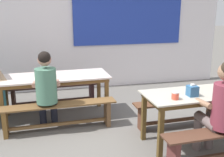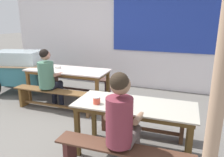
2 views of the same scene
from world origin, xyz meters
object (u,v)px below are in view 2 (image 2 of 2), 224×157
(tissue_box, at_px, (118,100))
(wooden_support_post, at_px, (212,144))
(person_left_back_turned, at_px, (48,76))
(dining_table_far, at_px, (68,73))
(condiment_jar, at_px, (97,100))
(bench_far_back, at_px, (80,82))
(bench_far_front, at_px, (55,97))
(person_near_front, at_px, (122,120))
(soup_bowl, at_px, (58,67))
(dining_table_near, at_px, (134,110))
(food_cart, at_px, (18,68))
(bench_near_back, at_px, (142,118))

(tissue_box, height_order, wooden_support_post, wooden_support_post)
(person_left_back_turned, distance_m, wooden_support_post, 3.59)
(dining_table_far, height_order, condiment_jar, condiment_jar)
(bench_far_back, xyz_separation_m, bench_far_front, (0.03, -1.10, -0.01))
(dining_table_far, bearing_deg, bench_far_back, 91.56)
(tissue_box, bearing_deg, dining_table_far, 138.66)
(dining_table_far, bearing_deg, wooden_support_post, -44.21)
(person_near_front, height_order, soup_bowl, person_near_front)
(bench_far_front, distance_m, person_near_front, 2.32)
(condiment_jar, height_order, soup_bowl, condiment_jar)
(person_left_back_turned, bearing_deg, dining_table_near, -24.15)
(bench_far_back, bearing_deg, dining_table_far, -88.44)
(dining_table_far, relative_size, tissue_box, 11.39)
(food_cart, bearing_deg, bench_far_back, 17.27)
(food_cart, bearing_deg, soup_bowl, -3.37)
(dining_table_far, xyz_separation_m, condiment_jar, (1.43, -1.57, 0.12))
(dining_table_near, bearing_deg, wooden_support_post, -56.60)
(bench_near_back, xyz_separation_m, wooden_support_post, (0.83, -1.78, 0.78))
(person_left_back_turned, bearing_deg, dining_table_far, 74.04)
(bench_far_front, bearing_deg, condiment_jar, -35.73)
(food_cart, xyz_separation_m, person_near_front, (3.35, -1.96, 0.10))
(dining_table_near, bearing_deg, bench_far_back, 134.43)
(food_cart, xyz_separation_m, condiment_jar, (2.91, -1.66, 0.16))
(dining_table_far, relative_size, person_left_back_turned, 1.47)
(condiment_jar, xyz_separation_m, soup_bowl, (-1.69, 1.59, -0.02))
(condiment_jar, bearing_deg, person_near_front, -34.43)
(dining_table_far, bearing_deg, person_left_back_turned, -105.96)
(dining_table_far, height_order, person_near_front, person_near_front)
(dining_table_near, xyz_separation_m, condiment_jar, (-0.46, -0.17, 0.13))
(wooden_support_post, bearing_deg, condiment_jar, 140.09)
(bench_far_back, bearing_deg, person_left_back_turned, -96.85)
(dining_table_far, bearing_deg, bench_near_back, -24.40)
(bench_far_back, xyz_separation_m, tissue_box, (1.72, -2.05, 0.51))
(bench_far_front, distance_m, food_cart, 1.66)
(dining_table_far, xyz_separation_m, dining_table_near, (1.89, -1.40, -0.01))
(person_left_back_turned, distance_m, person_near_front, 2.44)
(wooden_support_post, bearing_deg, food_cart, 146.90)
(soup_bowl, bearing_deg, person_left_back_turned, -76.28)
(food_cart, distance_m, person_left_back_turned, 1.46)
(bench_far_front, relative_size, bench_near_back, 1.21)
(bench_far_back, height_order, bench_near_back, same)
(bench_far_back, xyz_separation_m, condiment_jar, (1.45, -2.11, 0.49))
(bench_far_front, bearing_deg, person_left_back_turned, 158.54)
(dining_table_near, relative_size, person_near_front, 1.23)
(dining_table_far, bearing_deg, bench_far_front, -88.44)
(dining_table_far, height_order, food_cart, food_cart)
(condiment_jar, bearing_deg, soup_bowl, 136.85)
(soup_bowl, distance_m, wooden_support_post, 4.00)
(bench_near_back, relative_size, food_cart, 0.84)
(bench_far_front, bearing_deg, bench_near_back, -9.24)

